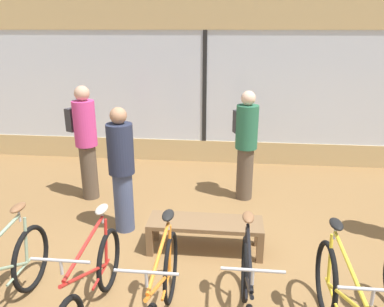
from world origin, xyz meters
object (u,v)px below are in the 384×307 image
(bicycle_center, at_px, (161,299))
(customer_near_rack, at_px, (246,142))
(bicycle_left, at_px, (4,285))
(customer_mid_floor, at_px, (85,139))
(bicycle_center_right, at_px, (247,299))
(display_bench, at_px, (205,226))
(customer_by_window, at_px, (122,168))
(bicycle_center_left, at_px, (91,288))

(bicycle_center, relative_size, customer_near_rack, 1.01)
(bicycle_left, distance_m, customer_mid_floor, 2.78)
(bicycle_center_right, bearing_deg, customer_near_rack, 88.99)
(display_bench, distance_m, customer_by_window, 1.32)
(bicycle_center_left, height_order, bicycle_center, bicycle_center)
(bicycle_center, bearing_deg, customer_near_rack, 75.18)
(bicycle_center_left, xyz_separation_m, customer_mid_floor, (-1.02, 2.64, 0.62))
(bicycle_center, height_order, customer_mid_floor, customer_mid_floor)
(bicycle_left, xyz_separation_m, bicycle_center, (1.48, -0.04, 0.02))
(bicycle_left, bearing_deg, display_bench, 37.65)
(bicycle_center_right, relative_size, customer_mid_floor, 0.91)
(display_bench, xyz_separation_m, customer_by_window, (-1.13, 0.40, 0.56))
(bicycle_center, xyz_separation_m, customer_near_rack, (0.79, 3.00, 0.54))
(customer_near_rack, bearing_deg, display_bench, -107.79)
(bicycle_center, xyz_separation_m, display_bench, (0.28, 1.41, -0.07))
(display_bench, distance_m, customer_mid_floor, 2.48)
(bicycle_center_right, bearing_deg, bicycle_center, -171.14)
(bicycle_left, height_order, customer_by_window, customer_by_window)
(bicycle_left, relative_size, bicycle_center, 0.95)
(bicycle_center_right, bearing_deg, bicycle_left, -178.17)
(bicycle_left, distance_m, customer_near_rack, 3.78)
(bicycle_center_right, xyz_separation_m, customer_mid_floor, (-2.44, 2.63, 0.62))
(customer_near_rack, height_order, customer_mid_floor, customer_mid_floor)
(bicycle_center, relative_size, bicycle_center_right, 1.06)
(bicycle_center_left, distance_m, customer_mid_floor, 2.90)
(bicycle_center_right, relative_size, customer_near_rack, 0.95)
(customer_near_rack, bearing_deg, bicycle_left, -127.61)
(bicycle_center, distance_m, customer_near_rack, 3.15)
(bicycle_center, height_order, display_bench, bicycle_center)
(bicycle_center, relative_size, customer_mid_floor, 0.97)
(bicycle_left, height_order, customer_near_rack, customer_near_rack)
(customer_by_window, bearing_deg, customer_mid_floor, 131.92)
(bicycle_center_left, height_order, display_bench, bicycle_center_left)
(bicycle_center_right, relative_size, display_bench, 1.19)
(display_bench, distance_m, customer_near_rack, 1.78)
(bicycle_center_left, relative_size, display_bench, 1.22)
(bicycle_left, relative_size, customer_near_rack, 0.96)
(bicycle_left, height_order, bicycle_center_right, bicycle_left)
(bicycle_center_right, distance_m, customer_near_rack, 2.94)
(display_bench, relative_size, customer_near_rack, 0.80)
(bicycle_left, bearing_deg, bicycle_center_left, 4.50)
(bicycle_center_left, height_order, bicycle_center_right, bicycle_center_right)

